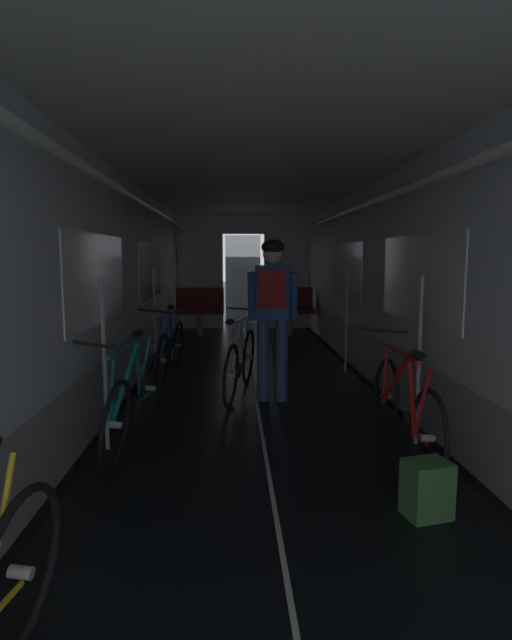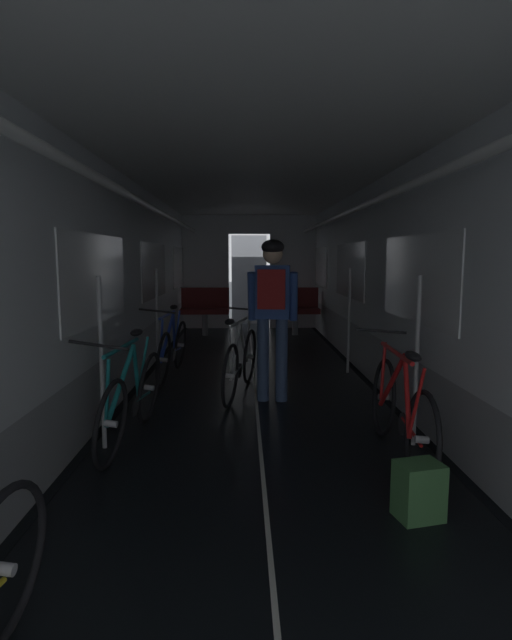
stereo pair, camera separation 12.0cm
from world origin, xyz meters
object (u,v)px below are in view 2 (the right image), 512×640
at_px(backpack_on_floor, 419,491).
at_px(person_cyclist_aisle, 272,302).
at_px(bench_seat_far_left, 205,307).
at_px(bicycle_teal, 132,398).
at_px(bicycle_silver_in_aisle, 240,361).
at_px(bicycle_red, 400,410).
at_px(bicycle_blue, 172,348).
at_px(bench_seat_far_right, 295,306).

bearing_deg(backpack_on_floor, person_cyclist_aisle, 106.56).
relative_size(bench_seat_far_left, bicycle_teal, 0.58).
bearing_deg(bicycle_silver_in_aisle, bicycle_teal, -122.10).
height_order(person_cyclist_aisle, bicycle_silver_in_aisle, person_cyclist_aisle).
bearing_deg(bicycle_teal, backpack_on_floor, -33.20).
relative_size(bicycle_teal, bicycle_red, 1.00).
distance_m(bicycle_red, backpack_on_floor, 0.93).
bearing_deg(bicycle_silver_in_aisle, bench_seat_far_left, 99.43).
xyz_separation_m(bicycle_teal, bicycle_blue, (0.01, 2.29, 0.00)).
xyz_separation_m(bicycle_teal, backpack_on_floor, (1.97, -1.29, -0.21)).
bearing_deg(bicycle_silver_in_aisle, bicycle_red, -55.96).
distance_m(person_cyclist_aisle, bicycle_silver_in_aisle, 0.81).
bearing_deg(backpack_on_floor, bicycle_red, 79.64).
height_order(bicycle_red, person_cyclist_aisle, person_cyclist_aisle).
height_order(bicycle_teal, bicycle_blue, bicycle_teal).
height_order(bicycle_blue, bicycle_silver_in_aisle, bicycle_blue).
xyz_separation_m(bicycle_red, person_cyclist_aisle, (-0.89, 1.56, 0.69)).
bearing_deg(bicycle_blue, bench_seat_far_left, 87.53).
bearing_deg(bicycle_blue, backpack_on_floor, -61.33).
height_order(bicycle_blue, bicycle_red, bicycle_blue).
xyz_separation_m(bicycle_teal, bicycle_red, (2.13, -0.39, 0.00)).
bearing_deg(bicycle_red, bicycle_silver_in_aisle, 124.04).
distance_m(bicycle_red, bicycle_silver_in_aisle, 2.20).
relative_size(bicycle_teal, bicycle_silver_in_aisle, 1.01).
relative_size(bicycle_teal, person_cyclist_aisle, 0.98).
height_order(bench_seat_far_left, backpack_on_floor, bench_seat_far_left).
relative_size(bench_seat_far_left, bicycle_red, 0.58).
bearing_deg(backpack_on_floor, bicycle_blue, 118.67).
height_order(bicycle_teal, backpack_on_floor, bicycle_teal).
relative_size(bicycle_teal, backpack_on_floor, 4.98).
bearing_deg(backpack_on_floor, bench_seat_far_right, 90.02).
height_order(bench_seat_far_right, person_cyclist_aisle, person_cyclist_aisle).
distance_m(bench_seat_far_left, bicycle_blue, 3.56).
bearing_deg(person_cyclist_aisle, bicycle_silver_in_aisle, 141.64).
bearing_deg(bench_seat_far_left, bicycle_red, -72.50).
bearing_deg(bicycle_teal, bench_seat_far_left, 88.38).
relative_size(bench_seat_far_left, bench_seat_far_right, 1.00).
relative_size(bench_seat_far_left, bicycle_silver_in_aisle, 0.59).
relative_size(bench_seat_far_left, bicycle_blue, 0.58).
relative_size(bench_seat_far_right, bicycle_red, 0.58).
bearing_deg(bench_seat_far_left, bicycle_blue, -92.47).
height_order(bench_seat_far_right, backpack_on_floor, bench_seat_far_right).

